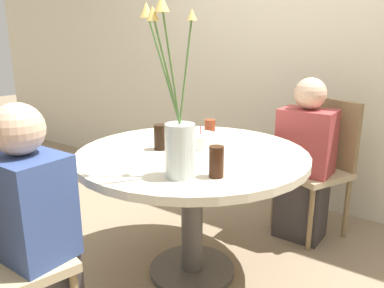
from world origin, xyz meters
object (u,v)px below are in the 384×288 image
drink_glass_1 (210,129)px  person_boy (32,243)px  birthday_cake (200,140)px  person_woman (304,166)px  drink_glass_0 (161,137)px  chair_left_flank (321,159)px  side_plate (176,132)px  drink_glass_2 (216,162)px  flower_vase (177,132)px

drink_glass_1 → person_boy: person_boy is taller
birthday_cake → person_woman: bearing=60.9°
drink_glass_0 → drink_glass_1: bearing=74.6°
chair_left_flank → side_plate: (-0.75, -0.64, 0.21)m
drink_glass_2 → birthday_cake: bearing=132.3°
birthday_cake → flower_vase: bearing=-67.0°
flower_vase → drink_glass_1: size_ratio=6.21×
drink_glass_1 → drink_glass_2: (0.38, -0.53, 0.01)m
drink_glass_0 → drink_glass_1: drink_glass_0 is taller
birthday_cake → side_plate: size_ratio=0.94×
chair_left_flank → flower_vase: size_ratio=1.26×
person_boy → birthday_cake: bearing=78.6°
birthday_cake → person_woman: person_woman is taller
side_plate → drink_glass_2: bearing=-40.1°
chair_left_flank → person_woman: size_ratio=0.85×
side_plate → person_boy: person_boy is taller
person_woman → drink_glass_0: bearing=-121.5°
flower_vase → drink_glass_0: size_ratio=5.39×
drink_glass_2 → person_boy: 0.83m
drink_glass_1 → chair_left_flank: bearing=52.9°
birthday_cake → person_woman: size_ratio=0.17×
flower_vase → person_woman: bearing=81.0°
chair_left_flank → flower_vase: (-0.25, -1.28, 0.41)m
chair_left_flank → side_plate: chair_left_flank is taller
birthday_cake → chair_left_flank: bearing=61.6°
chair_left_flank → person_boy: size_ratio=0.85×
drink_glass_0 → person_woman: person_woman is taller
chair_left_flank → side_plate: size_ratio=4.62×
person_boy → person_woman: bearing=70.7°
drink_glass_2 → person_woman: person_woman is taller
birthday_cake → drink_glass_2: drink_glass_2 is taller
drink_glass_1 → person_woman: bearing=49.9°
flower_vase → drink_glass_2: size_ratio=5.33×
drink_glass_1 → drink_glass_2: bearing=-54.6°
side_plate → person_boy: (0.12, -1.11, -0.23)m
flower_vase → drink_glass_0: 0.46m
drink_glass_0 → side_plate: bearing=115.5°
flower_vase → drink_glass_2: flower_vase is taller
side_plate → drink_glass_0: (0.17, -0.35, 0.06)m
flower_vase → drink_glass_1: 0.69m
side_plate → drink_glass_0: 0.39m
chair_left_flank → drink_glass_2: size_ratio=6.74×
drink_glass_2 → person_woman: (0.04, 1.03, -0.29)m
flower_vase → side_plate: flower_vase is taller
drink_glass_1 → person_boy: 1.15m
chair_left_flank → flower_vase: flower_vase is taller
side_plate → person_boy: size_ratio=0.18×
chair_left_flank → drink_glass_1: chair_left_flank is taller
person_woman → person_boy: same height
side_plate → drink_glass_1: bearing=-1.3°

